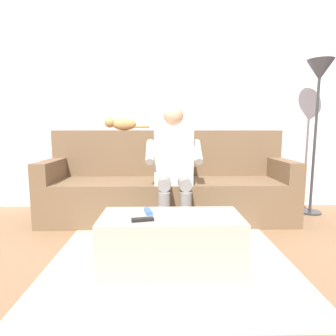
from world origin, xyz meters
TOP-DOWN VIEW (x-y plane):
  - ground_plane at (0.00, 0.60)m, footprint 8.00×8.00m
  - back_wall at (0.00, -0.61)m, footprint 5.47×0.06m
  - couch at (0.00, -0.15)m, footprint 2.55×0.75m
  - coffee_table at (0.00, 1.03)m, footprint 0.93×0.42m
  - person_solo_seated at (-0.05, 0.24)m, footprint 0.51×0.52m
  - cat_on_backrest at (0.53, -0.38)m, footprint 0.51×0.12m
  - remote_white at (-0.33, 1.07)m, footprint 0.14×0.07m
  - remote_black at (0.18, 1.14)m, footprint 0.14×0.07m
  - remote_blue at (0.15, 0.98)m, footprint 0.07×0.14m
  - floor_rug at (0.00, 0.87)m, footprint 1.72×1.57m
  - floor_lamp at (-1.62, -0.24)m, footprint 0.27×0.27m

SIDE VIEW (x-z plane):
  - ground_plane at x=0.00m, z-range 0.00..0.00m
  - floor_rug at x=0.00m, z-range 0.00..0.01m
  - coffee_table at x=0.00m, z-range 0.00..0.38m
  - couch at x=0.00m, z-range -0.14..0.79m
  - remote_white at x=-0.33m, z-range 0.38..0.40m
  - remote_black at x=0.18m, z-range 0.38..0.40m
  - remote_blue at x=0.15m, z-range 0.38..0.40m
  - person_solo_seated at x=-0.05m, z-range 0.06..1.23m
  - cat_on_backrest at x=0.53m, z-range 0.93..1.09m
  - back_wall at x=0.00m, z-range 0.00..2.57m
  - floor_lamp at x=-1.62m, z-range 0.58..2.25m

